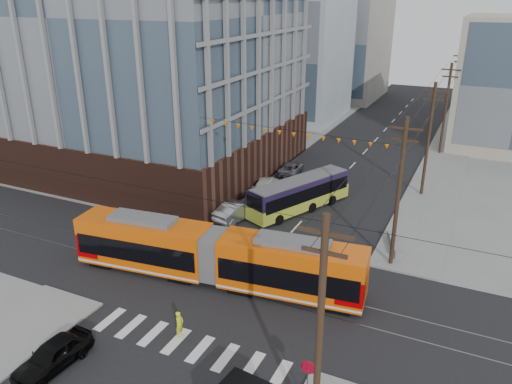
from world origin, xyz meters
TOP-DOWN VIEW (x-y plane):
  - ground at (0.00, 0.00)m, footprint 160.00×160.00m
  - office_building at (-22.00, 23.00)m, footprint 30.00×25.00m
  - bg_bldg_nw_near at (-17.00, 52.00)m, footprint 18.00×16.00m
  - bg_bldg_nw_far at (-14.00, 72.00)m, footprint 16.00×18.00m
  - utility_pole_near at (8.50, -6.00)m, footprint 0.30×0.30m
  - utility_pole_far at (8.50, 56.00)m, footprint 0.30×0.30m
  - streetcar at (-1.98, 3.61)m, footprint 20.50×5.12m
  - city_bus at (-1.08, 17.53)m, footprint 6.59×10.83m
  - black_sedan at (-5.45, -7.49)m, footprint 2.10×4.59m
  - parked_car_silver at (-5.28, 13.32)m, footprint 2.82×5.20m
  - parked_car_white at (-5.68, 20.27)m, footprint 3.12×5.35m
  - parked_car_grey at (-5.41, 26.27)m, footprint 2.66×4.80m
  - pedestrian at (-0.83, -2.52)m, footprint 0.42×0.62m
  - jersey_barrier at (8.30, 13.43)m, footprint 2.07×3.77m

SIDE VIEW (x-z plane):
  - ground at x=0.00m, z-range 0.00..0.00m
  - jersey_barrier at x=8.30m, z-range 0.00..0.74m
  - parked_car_grey at x=-5.41m, z-range 0.00..1.27m
  - parked_car_white at x=-5.68m, z-range 0.00..1.46m
  - black_sedan at x=-5.45m, z-range 0.00..1.52m
  - parked_car_silver at x=-5.28m, z-range 0.00..1.63m
  - pedestrian at x=-0.83m, z-range 0.00..1.67m
  - city_bus at x=-1.08m, z-range 0.00..3.07m
  - streetcar at x=-1.98m, z-range 0.00..3.91m
  - utility_pole_near at x=8.50m, z-range 0.00..11.00m
  - utility_pole_far at x=8.50m, z-range 0.00..11.00m
  - bg_bldg_nw_near at x=-17.00m, z-range 0.00..18.00m
  - bg_bldg_nw_far at x=-14.00m, z-range 0.00..20.00m
  - office_building at x=-22.00m, z-range 0.00..28.60m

